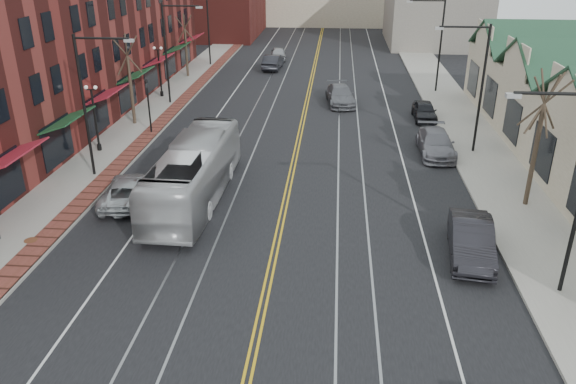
% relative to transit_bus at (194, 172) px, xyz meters
% --- Properties ---
extents(ground, '(160.00, 160.00, 0.00)m').
position_rel_transit_bus_xyz_m(ground, '(4.77, -13.29, -1.59)').
color(ground, black).
rests_on(ground, ground).
extents(sidewalk_left, '(4.00, 120.00, 0.15)m').
position_rel_transit_bus_xyz_m(sidewalk_left, '(-7.23, 6.71, -1.52)').
color(sidewalk_left, gray).
rests_on(sidewalk_left, ground).
extents(sidewalk_right, '(4.00, 120.00, 0.15)m').
position_rel_transit_bus_xyz_m(sidewalk_right, '(16.77, 6.71, -1.52)').
color(sidewalk_right, gray).
rests_on(sidewalk_right, ground).
extents(building_left, '(10.00, 50.00, 11.00)m').
position_rel_transit_bus_xyz_m(building_left, '(-14.23, 13.71, 3.91)').
color(building_left, maroon).
rests_on(building_left, ground).
extents(backdrop_right, '(12.00, 16.00, 11.00)m').
position_rel_transit_bus_xyz_m(backdrop_right, '(19.77, 51.71, 3.91)').
color(backdrop_right, slate).
rests_on(backdrop_right, ground).
extents(streetlight_l_1, '(3.33, 0.25, 8.00)m').
position_rel_transit_bus_xyz_m(streetlight_l_1, '(-6.28, 2.71, 3.43)').
color(streetlight_l_1, black).
rests_on(streetlight_l_1, sidewalk_left).
extents(streetlight_l_2, '(3.33, 0.25, 8.00)m').
position_rel_transit_bus_xyz_m(streetlight_l_2, '(-6.28, 18.71, 3.43)').
color(streetlight_l_2, black).
rests_on(streetlight_l_2, sidewalk_left).
extents(streetlight_l_3, '(3.33, 0.25, 8.00)m').
position_rel_transit_bus_xyz_m(streetlight_l_3, '(-6.28, 34.71, 3.43)').
color(streetlight_l_3, black).
rests_on(streetlight_l_3, sidewalk_left).
extents(streetlight_r_0, '(3.33, 0.25, 8.00)m').
position_rel_transit_bus_xyz_m(streetlight_r_0, '(15.82, -7.29, 3.43)').
color(streetlight_r_0, black).
rests_on(streetlight_r_0, sidewalk_right).
extents(streetlight_r_1, '(3.33, 0.25, 8.00)m').
position_rel_transit_bus_xyz_m(streetlight_r_1, '(15.82, 8.71, 3.43)').
color(streetlight_r_1, black).
rests_on(streetlight_r_1, sidewalk_right).
extents(streetlight_r_2, '(3.33, 0.25, 8.00)m').
position_rel_transit_bus_xyz_m(streetlight_r_2, '(15.82, 24.71, 3.43)').
color(streetlight_r_2, black).
rests_on(streetlight_r_2, sidewalk_right).
extents(lamppost_l_2, '(0.84, 0.28, 4.27)m').
position_rel_transit_bus_xyz_m(lamppost_l_2, '(-8.03, 6.71, 0.61)').
color(lamppost_l_2, black).
rests_on(lamppost_l_2, sidewalk_left).
extents(lamppost_l_3, '(0.84, 0.28, 4.27)m').
position_rel_transit_bus_xyz_m(lamppost_l_3, '(-8.03, 20.71, 0.61)').
color(lamppost_l_3, black).
rests_on(lamppost_l_3, sidewalk_left).
extents(tree_left_near, '(1.78, 1.37, 6.48)m').
position_rel_transit_bus_xyz_m(tree_left_near, '(-7.73, 12.71, 1.92)').
color(tree_left_near, '#382B21').
rests_on(tree_left_near, sidewalk_left).
extents(tree_left_far, '(1.66, 1.28, 6.02)m').
position_rel_transit_bus_xyz_m(tree_left_far, '(-7.73, 28.71, 1.68)').
color(tree_left_far, '#382B21').
rests_on(tree_left_far, sidewalk_left).
extents(tree_right_mid, '(1.90, 1.46, 6.93)m').
position_rel_transit_bus_xyz_m(tree_right_mid, '(17.27, 0.71, 2.16)').
color(tree_right_mid, '#382B21').
rests_on(tree_right_mid, sidewalk_right).
extents(manhole_far, '(0.60, 0.60, 0.02)m').
position_rel_transit_bus_xyz_m(manhole_far, '(-6.43, -5.29, -1.43)').
color(manhole_far, '#592D19').
rests_on(manhole_far, sidewalk_left).
extents(traffic_signal, '(0.18, 0.15, 3.80)m').
position_rel_transit_bus_xyz_m(traffic_signal, '(-5.83, 10.71, 0.76)').
color(traffic_signal, black).
rests_on(traffic_signal, sidewalk_left).
extents(transit_bus, '(2.92, 11.49, 3.19)m').
position_rel_transit_bus_xyz_m(transit_bus, '(0.00, 0.00, 0.00)').
color(transit_bus, '#BBBBBD').
rests_on(transit_bus, ground).
extents(parked_suv, '(2.86, 5.22, 1.39)m').
position_rel_transit_bus_xyz_m(parked_suv, '(-3.44, -0.60, -0.90)').
color(parked_suv, silver).
rests_on(parked_suv, ground).
extents(parked_car_b, '(2.34, 5.16, 1.64)m').
position_rel_transit_bus_xyz_m(parked_car_b, '(13.31, -4.73, -0.77)').
color(parked_car_b, black).
rests_on(parked_car_b, ground).
extents(parked_car_c, '(2.14, 5.24, 1.52)m').
position_rel_transit_bus_xyz_m(parked_car_c, '(13.75, 8.22, -0.83)').
color(parked_car_c, slate).
rests_on(parked_car_c, ground).
extents(parked_car_d, '(1.65, 4.09, 1.39)m').
position_rel_transit_bus_xyz_m(parked_car_d, '(14.07, 16.00, -0.90)').
color(parked_car_d, black).
rests_on(parked_car_d, ground).
extents(distant_car_left, '(1.94, 4.83, 1.56)m').
position_rel_transit_bus_xyz_m(distant_car_left, '(0.39, 33.37, -0.81)').
color(distant_car_left, black).
rests_on(distant_car_left, ground).
extents(distant_car_right, '(2.82, 5.56, 1.55)m').
position_rel_transit_bus_xyz_m(distant_car_right, '(7.61, 19.91, -0.82)').
color(distant_car_right, slate).
rests_on(distant_car_right, ground).
extents(distant_car_far, '(2.18, 4.50, 1.48)m').
position_rel_transit_bus_xyz_m(distant_car_far, '(0.43, 38.60, -0.85)').
color(distant_car_far, '#9FA0A5').
rests_on(distant_car_far, ground).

